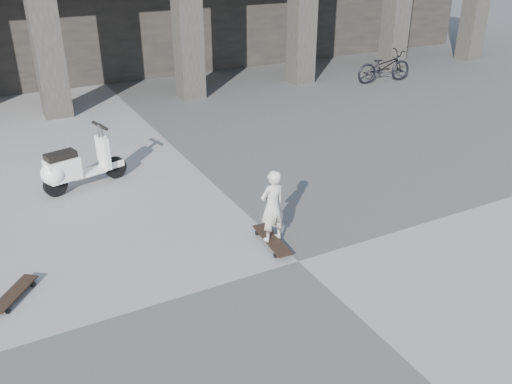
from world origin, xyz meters
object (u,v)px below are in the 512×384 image
longboard (272,240)px  bicycle (384,66)px  scooter (70,168)px  skateboard_spare (14,294)px  child (272,206)px

longboard → bicycle: 10.23m
longboard → scooter: (-2.22, 3.26, 0.36)m
longboard → skateboard_spare: (-3.50, 0.38, -0.00)m
longboard → child: (0.00, -0.00, 0.57)m
child → bicycle: size_ratio=0.60×
bicycle → child: bearing=137.0°
bicycle → scooter: bearing=115.1°
child → scooter: child is taller
child → scooter: size_ratio=0.71×
skateboard_spare → bicycle: size_ratio=0.41×
scooter → bicycle: scooter is taller
longboard → child: size_ratio=0.91×
skateboard_spare → bicycle: (11.19, 6.36, 0.40)m
scooter → bicycle: 10.50m
skateboard_spare → scooter: scooter is taller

